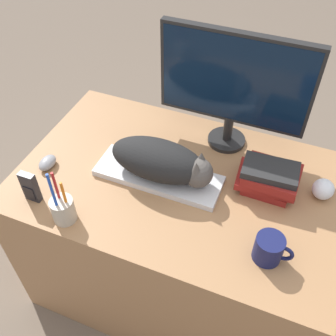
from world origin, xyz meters
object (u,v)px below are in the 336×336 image
Objects in this scene: computer_mouse at (47,163)px; pen_cup at (63,209)px; keyboard at (158,176)px; baseball at (323,189)px; monitor at (234,83)px; phone at (30,187)px; coffee_mug at (269,249)px; cat at (163,161)px; book_stack at (269,177)px.

pen_cup is (0.19, -0.18, 0.03)m from computer_mouse.
pen_cup is (-0.21, -0.28, 0.04)m from keyboard.
baseball is (0.55, 0.13, 0.02)m from keyboard.
phone is at bearing -134.92° from monitor.
monitor reaches higher than pen_cup.
baseball is (0.12, 0.31, -0.01)m from coffee_mug.
phone is (-0.91, -0.38, 0.02)m from baseball.
pen_cup reaches higher than baseball.
cat is 1.64× the size of pen_cup.
phone is at bearing -157.27° from baseball.
pen_cup is at bearing -170.84° from coffee_mug.
monitor reaches higher than baseball.
pen_cup is at bearing -12.18° from phone.
baseball is (0.96, 0.23, 0.02)m from computer_mouse.
pen_cup is (-0.38, -0.56, -0.22)m from monitor.
pen_cup reaches higher than book_stack.
pen_cup is 0.87m from baseball.
coffee_mug is at bearing -60.35° from monitor.
phone is (-0.36, -0.25, 0.05)m from keyboard.
cat is 0.45m from phone.
pen_cup is 1.06× the size of book_stack.
coffee_mug is at bearing 9.16° from pen_cup.
pen_cup is at bearing -147.10° from book_stack.
monitor is at bearing 158.63° from baseball.
book_stack reaches higher than computer_mouse.
phone reaches higher than book_stack.
book_stack is (-0.18, -0.03, 0.02)m from baseball.
computer_mouse is at bearing -166.15° from keyboard.
coffee_mug is at bearing -5.32° from computer_mouse.
pen_cup is at bearing -127.10° from keyboard.
pen_cup is 0.70m from book_stack.
computer_mouse is 1.11× the size of baseball.
pen_cup is (-0.23, -0.28, -0.04)m from cat.
coffee_mug is at bearing -111.30° from baseball.
computer_mouse is at bearing -166.37° from baseball.
baseball is at bearing 13.46° from keyboard.
coffee_mug is 0.33m from baseball.
book_stack is (0.35, 0.10, -0.04)m from cat.
monitor is 7.39× the size of baseball.
computer_mouse is 0.80m from book_stack.
computer_mouse is (-0.40, -0.10, 0.01)m from keyboard.
cat reaches higher than coffee_mug.
cat is 1.74× the size of book_stack.
baseball is at bearing 10.92° from book_stack.
monitor reaches higher than book_stack.
phone is at bearing -154.59° from book_stack.
monitor is 2.40× the size of pen_cup.
keyboard is at bearing -166.54° from baseball.
phone is (0.04, -0.15, 0.04)m from computer_mouse.
monitor reaches higher than phone.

